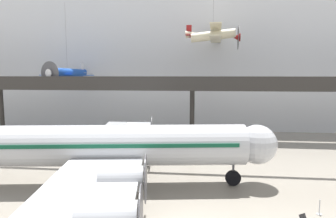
{
  "coord_description": "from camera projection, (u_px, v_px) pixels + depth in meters",
  "views": [
    {
      "loc": [
        1.28,
        -17.03,
        9.51
      ],
      "look_at": [
        -1.58,
        8.79,
        6.47
      ],
      "focal_mm": 32.0,
      "sensor_mm": 36.0,
      "label": 1
    }
  ],
  "objects": [
    {
      "name": "suspended_plane_cream_biplane",
      "position": [
        213.0,
        35.0,
        44.53
      ],
      "size": [
        8.16,
        9.98,
        7.71
      ],
      "rotation": [
        0.0,
        0.0,
        6.23
      ],
      "color": "beige"
    },
    {
      "name": "stanchion_barrier",
      "position": [
        319.0,
        210.0,
        20.33
      ],
      "size": [
        0.36,
        0.36,
        1.08
      ],
      "color": "#B2B5BA",
      "rests_on": "ground"
    },
    {
      "name": "airliner_silver_main",
      "position": [
        98.0,
        146.0,
        24.96
      ],
      "size": [
        30.57,
        34.98,
        10.09
      ],
      "rotation": [
        0.0,
        0.0,
        0.14
      ],
      "color": "#B7BABF",
      "rests_on": "ground"
    },
    {
      "name": "hangar_back_wall",
      "position": [
        194.0,
        55.0,
        50.99
      ],
      "size": [
        140.0,
        3.0,
        25.59
      ],
      "color": "silver",
      "rests_on": "ground"
    },
    {
      "name": "suspended_plane_blue_trainer",
      "position": [
        67.0,
        73.0,
        47.58
      ],
      "size": [
        9.81,
        8.32,
        12.63
      ],
      "rotation": [
        0.0,
        0.0,
        4.39
      ],
      "color": "#1E4CAD"
    },
    {
      "name": "mezzanine_walkway",
      "position": [
        192.0,
        88.0,
        42.83
      ],
      "size": [
        110.0,
        3.2,
        9.18
      ],
      "color": "#2D2B28",
      "rests_on": "ground"
    }
  ]
}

